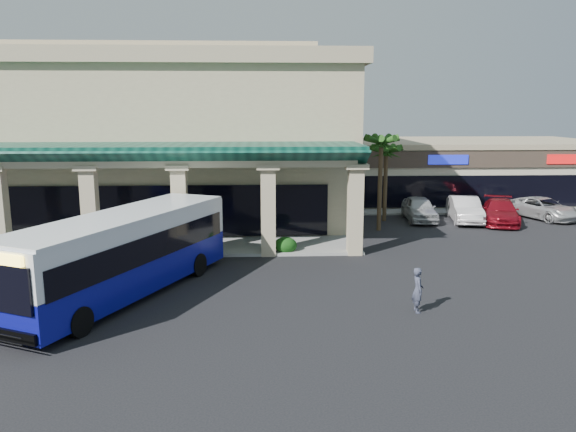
{
  "coord_description": "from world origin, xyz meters",
  "views": [
    {
      "loc": [
        1.19,
        -23.14,
        7.5
      ],
      "look_at": [
        2.49,
        4.53,
        2.2
      ],
      "focal_mm": 35.0,
      "sensor_mm": 36.0,
      "label": 1
    }
  ],
  "objects_px": {
    "pedestrian": "(418,290)",
    "car_gray": "(543,208)",
    "transit_bus": "(124,256)",
    "car_white": "(465,209)",
    "car_red": "(500,212)",
    "car_silver": "(419,209)"
  },
  "relations": [
    {
      "from": "transit_bus",
      "to": "car_silver",
      "type": "xyz_separation_m",
      "value": [
        16.29,
        14.99,
        -0.88
      ]
    },
    {
      "from": "pedestrian",
      "to": "car_gray",
      "type": "distance_m",
      "value": 22.28
    },
    {
      "from": "car_silver",
      "to": "car_gray",
      "type": "xyz_separation_m",
      "value": [
        8.74,
        0.23,
        -0.09
      ]
    },
    {
      "from": "transit_bus",
      "to": "car_silver",
      "type": "relative_size",
      "value": 2.53
    },
    {
      "from": "pedestrian",
      "to": "car_white",
      "type": "height_order",
      "value": "pedestrian"
    },
    {
      "from": "transit_bus",
      "to": "car_gray",
      "type": "distance_m",
      "value": 29.31
    },
    {
      "from": "transit_bus",
      "to": "car_red",
      "type": "xyz_separation_m",
      "value": [
        21.42,
        13.81,
        -0.91
      ]
    },
    {
      "from": "car_white",
      "to": "car_gray",
      "type": "height_order",
      "value": "car_white"
    },
    {
      "from": "transit_bus",
      "to": "car_gray",
      "type": "relative_size",
      "value": 2.3
    },
    {
      "from": "transit_bus",
      "to": "car_white",
      "type": "height_order",
      "value": "transit_bus"
    },
    {
      "from": "transit_bus",
      "to": "car_gray",
      "type": "height_order",
      "value": "transit_bus"
    },
    {
      "from": "car_white",
      "to": "car_red",
      "type": "relative_size",
      "value": 0.94
    },
    {
      "from": "car_silver",
      "to": "car_red",
      "type": "distance_m",
      "value": 5.26
    },
    {
      "from": "pedestrian",
      "to": "car_silver",
      "type": "relative_size",
      "value": 0.36
    },
    {
      "from": "car_silver",
      "to": "car_red",
      "type": "relative_size",
      "value": 0.89
    },
    {
      "from": "car_white",
      "to": "car_red",
      "type": "bearing_deg",
      "value": -7.21
    },
    {
      "from": "transit_bus",
      "to": "car_white",
      "type": "distance_m",
      "value": 24.1
    },
    {
      "from": "car_red",
      "to": "car_gray",
      "type": "relative_size",
      "value": 1.02
    },
    {
      "from": "car_silver",
      "to": "car_white",
      "type": "bearing_deg",
      "value": -5.69
    },
    {
      "from": "car_gray",
      "to": "car_red",
      "type": "bearing_deg",
      "value": 179.59
    },
    {
      "from": "car_white",
      "to": "car_silver",
      "type": "bearing_deg",
      "value": 179.6
    },
    {
      "from": "car_white",
      "to": "pedestrian",
      "type": "bearing_deg",
      "value": -105.5
    }
  ]
}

